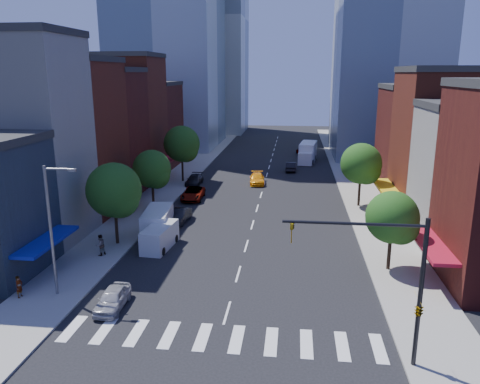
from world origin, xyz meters
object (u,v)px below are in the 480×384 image
object	(u,v)px
parked_car_third	(193,194)
cargo_van_far	(157,222)
cargo_van_near	(159,237)
traffic_car_far	(302,151)
parked_car_front	(113,299)
box_truck	(308,153)
pedestrian_near	(19,287)
pedestrian_far	(100,245)
parked_car_rear	(194,180)
parked_car_second	(180,216)
traffic_car_oncoming	(291,167)
taxi	(257,179)

from	to	relation	value
parked_car_third	cargo_van_far	world-z (taller)	cargo_van_far
cargo_van_near	traffic_car_far	size ratio (longest dim) A/B	1.13
parked_car_front	box_truck	bearing A→B (deg)	73.87
pedestrian_near	pedestrian_far	size ratio (longest dim) A/B	0.85
parked_car_front	pedestrian_far	size ratio (longest dim) A/B	2.19
parked_car_rear	pedestrian_far	world-z (taller)	pedestrian_far
box_truck	parked_car_second	bearing A→B (deg)	-103.82
traffic_car_far	pedestrian_near	size ratio (longest dim) A/B	2.83
parked_car_second	box_truck	distance (m)	38.05
box_truck	pedestrian_far	xyz separation A→B (m)	(-18.11, -45.25, -0.51)
parked_car_rear	box_truck	distance (m)	24.62
cargo_van_far	pedestrian_near	world-z (taller)	cargo_van_far
parked_car_front	traffic_car_oncoming	world-z (taller)	traffic_car_oncoming
cargo_van_far	pedestrian_near	xyz separation A→B (m)	(-5.53, -13.93, -0.28)
pedestrian_near	parked_car_second	bearing A→B (deg)	-13.30
cargo_van_far	box_truck	xyz separation A→B (m)	(15.01, 39.16, 0.37)
pedestrian_near	cargo_van_near	bearing A→B (deg)	-25.40
parked_car_front	parked_car_third	size ratio (longest dim) A/B	0.76
cargo_van_near	pedestrian_near	bearing A→B (deg)	-117.69
parked_car_rear	pedestrian_near	size ratio (longest dim) A/B	3.05
parked_car_third	cargo_van_far	size ratio (longest dim) A/B	0.89
traffic_car_oncoming	pedestrian_far	world-z (taller)	pedestrian_far
cargo_van_near	traffic_car_far	xyz separation A→B (m)	(12.90, 49.96, -0.27)
cargo_van_far	pedestrian_near	bearing A→B (deg)	-117.87
parked_car_third	taxi	bearing A→B (deg)	50.04
pedestrian_far	parked_car_front	bearing A→B (deg)	56.72
traffic_car_oncoming	traffic_car_far	xyz separation A→B (m)	(1.82, 15.28, 0.02)
taxi	traffic_car_oncoming	bearing A→B (deg)	58.74
taxi	traffic_car_far	size ratio (longest dim) A/B	1.12
parked_car_second	parked_car_rear	world-z (taller)	parked_car_second
taxi	box_truck	size ratio (longest dim) A/B	0.58
parked_car_rear	traffic_car_oncoming	xyz separation A→B (m)	(13.07, 10.82, 0.04)
parked_car_third	cargo_van_far	xyz separation A→B (m)	(-0.67, -12.78, 0.47)
traffic_car_far	box_truck	bearing A→B (deg)	90.81
traffic_car_oncoming	traffic_car_far	bearing A→B (deg)	-95.28
parked_car_third	taxi	xyz separation A→B (m)	(7.05, 9.09, -0.02)
parked_car_front	traffic_car_oncoming	bearing A→B (deg)	74.63
parked_car_front	traffic_car_far	size ratio (longest dim) A/B	0.91
pedestrian_far	traffic_car_oncoming	bearing A→B (deg)	-173.22
cargo_van_near	pedestrian_far	xyz separation A→B (m)	(-4.31, -2.52, 0.05)
parked_car_front	pedestrian_near	world-z (taller)	pedestrian_near
parked_car_second	parked_car_third	distance (m)	9.09
traffic_car_oncoming	parked_car_third	bearing A→B (deg)	59.11
traffic_car_far	box_truck	xyz separation A→B (m)	(0.91, -7.23, 0.82)
parked_car_rear	traffic_car_far	world-z (taller)	traffic_car_far
traffic_car_far	pedestrian_near	bearing A→B (deg)	65.64
parked_car_rear	cargo_van_near	world-z (taller)	cargo_van_near
parked_car_front	taxi	xyz separation A→B (m)	(6.50, 36.27, 0.03)
parked_car_second	traffic_car_far	xyz separation A→B (m)	(12.89, 42.68, 0.04)
parked_car_front	box_truck	distance (m)	55.31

